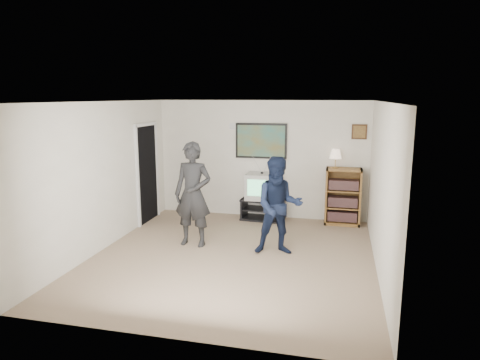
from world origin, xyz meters
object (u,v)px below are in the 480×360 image
at_px(crt_television, 262,186).
at_px(person_short, 279,206).
at_px(media_stand, 263,209).
at_px(person_tall, 193,194).
at_px(bookshelf, 343,196).

xyz_separation_m(crt_television, person_short, (0.63, -1.91, 0.09)).
bearing_deg(crt_television, media_stand, -0.30).
relative_size(crt_television, person_tall, 0.35).
bearing_deg(person_short, person_tall, 164.62).
bearing_deg(person_tall, media_stand, 66.07).
height_order(person_tall, person_short, person_tall).
xyz_separation_m(bookshelf, person_tall, (-2.55, -1.87, 0.33)).
relative_size(crt_television, person_short, 0.39).
xyz_separation_m(media_stand, crt_television, (-0.03, 0.00, 0.50)).
bearing_deg(bookshelf, person_tall, -143.78).
height_order(media_stand, person_tall, person_tall).
bearing_deg(person_short, crt_television, 96.21).
relative_size(media_stand, crt_television, 1.45).
relative_size(crt_television, bookshelf, 0.55).
bearing_deg(crt_television, person_short, -72.14).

